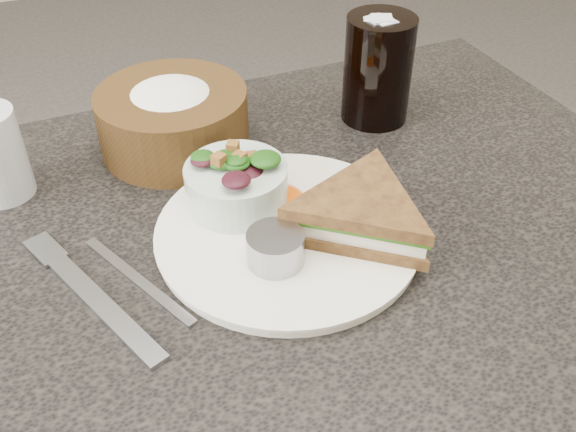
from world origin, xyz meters
The scene contains 10 objects.
dining_table centered at (0.00, 0.00, 0.38)m, with size 1.00×0.70×0.75m, color black.
dinner_plate centered at (0.02, -0.01, 0.76)m, with size 0.28×0.28×0.01m, color white.
sandwich centered at (0.09, -0.05, 0.79)m, with size 0.18×0.18×0.05m, color brown, non-canonical shape.
salad_bowl centered at (-0.01, 0.05, 0.80)m, with size 0.11×0.11×0.07m, color #B1C5B9, non-canonical shape.
dressing_ramekin centered at (-0.01, -0.05, 0.78)m, with size 0.06×0.06×0.04m, color gray.
orange_wedge centered at (0.03, 0.04, 0.78)m, with size 0.06×0.06×0.03m, color #FF5E06.
fork centered at (-0.19, -0.03, 0.75)m, with size 0.02×0.21×0.01m, color #A0A5AB.
knife centered at (-0.15, -0.02, 0.75)m, with size 0.01×0.17×0.00m, color #959699.
bread_basket centered at (-0.04, 0.21, 0.80)m, with size 0.19×0.19×0.11m, color #4C3416, non-canonical shape.
cola_glass centered at (0.23, 0.18, 0.83)m, with size 0.09×0.09×0.16m, color black, non-canonical shape.
Camera 1 is at (-0.19, -0.50, 1.21)m, focal length 40.00 mm.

